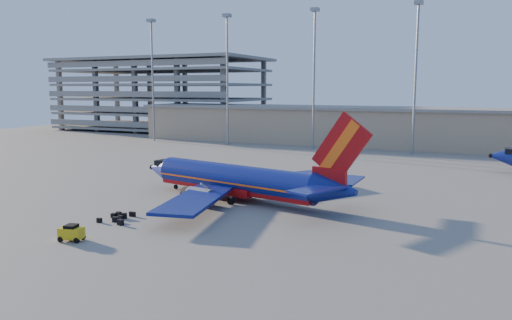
% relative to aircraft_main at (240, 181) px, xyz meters
% --- Properties ---
extents(ground, '(220.00, 220.00, 0.00)m').
position_rel_aircraft_main_xyz_m(ground, '(-2.24, 3.35, -2.24)').
color(ground, slate).
rests_on(ground, ground).
extents(terminal_building, '(122.00, 16.00, 8.50)m').
position_rel_aircraft_main_xyz_m(terminal_building, '(7.76, 61.35, 2.08)').
color(terminal_building, gray).
rests_on(terminal_building, ground).
extents(parking_garage, '(62.00, 32.00, 21.40)m').
position_rel_aircraft_main_xyz_m(parking_garage, '(-64.24, 77.40, 9.49)').
color(parking_garage, slate).
rests_on(parking_garage, ground).
extents(light_mast_row, '(101.60, 1.60, 28.65)m').
position_rel_aircraft_main_xyz_m(light_mast_row, '(2.76, 49.35, 15.32)').
color(light_mast_row, gray).
rests_on(light_mast_row, ground).
extents(aircraft_main, '(30.50, 29.02, 10.47)m').
position_rel_aircraft_main_xyz_m(aircraft_main, '(0.00, 0.00, 0.00)').
color(aircraft_main, navy).
rests_on(aircraft_main, ground).
extents(baggage_tug, '(2.16, 1.60, 1.39)m').
position_rel_aircraft_main_xyz_m(baggage_tug, '(-6.05, -19.56, -1.51)').
color(baggage_tug, gold).
rests_on(baggage_tug, ground).
extents(luggage_pile, '(3.03, 3.46, 0.55)m').
position_rel_aircraft_main_xyz_m(luggage_pile, '(-6.89, -12.60, -1.99)').
color(luggage_pile, black).
rests_on(luggage_pile, ground).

